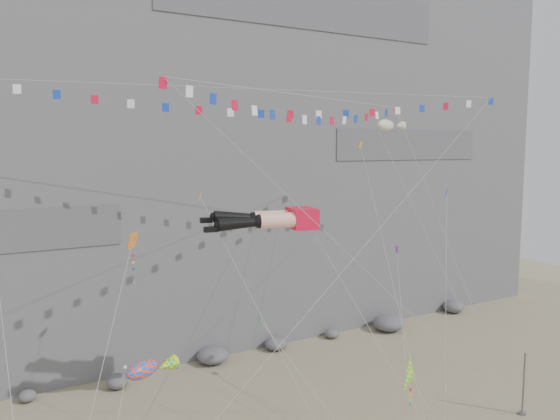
# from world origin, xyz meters

# --- Properties ---
(cliff) EXTENTS (80.00, 28.00, 50.00)m
(cliff) POSITION_xyz_m (0.00, 32.00, 25.00)
(cliff) COLOR slate
(cliff) RESTS_ON ground
(talus_boulders) EXTENTS (60.00, 3.00, 1.20)m
(talus_boulders) POSITION_xyz_m (0.00, 17.00, 0.60)
(talus_boulders) COLOR #5B5B5F
(talus_boulders) RESTS_ON ground
(anchor_pole_right) EXTENTS (0.12, 0.12, 4.28)m
(anchor_pole_right) POSITION_xyz_m (14.62, -1.38, 2.14)
(anchor_pole_right) COLOR slate
(anchor_pole_right) RESTS_ON ground
(legs_kite) EXTENTS (8.38, 15.18, 18.79)m
(legs_kite) POSITION_xyz_m (-0.92, 5.08, 13.44)
(legs_kite) COLOR red
(legs_kite) RESTS_ON ground
(flag_banner_upper) EXTENTS (36.21, 16.27, 30.75)m
(flag_banner_upper) POSITION_xyz_m (2.03, 9.87, 21.69)
(flag_banner_upper) COLOR red
(flag_banner_upper) RESTS_ON ground
(flag_banner_lower) EXTENTS (23.18, 11.61, 25.00)m
(flag_banner_lower) POSITION_xyz_m (2.30, 5.66, 20.90)
(flag_banner_lower) COLOR red
(flag_banner_lower) RESTS_ON ground
(harlequin_kite) EXTENTS (6.66, 8.00, 15.86)m
(harlequin_kite) POSITION_xyz_m (-9.68, 3.78, 13.02)
(harlequin_kite) COLOR red
(harlequin_kite) RESTS_ON ground
(fish_windsock) EXTENTS (5.63, 6.44, 9.54)m
(fish_windsock) POSITION_xyz_m (-9.84, 2.03, 6.96)
(fish_windsock) COLOR #FE410D
(fish_windsock) RESTS_ON ground
(delta_kite) EXTENTS (2.07, 6.82, 8.29)m
(delta_kite) POSITION_xyz_m (3.18, -2.82, 5.70)
(delta_kite) COLOR yellow
(delta_kite) RESTS_ON ground
(blimp_windsock) EXTENTS (3.63, 14.15, 23.34)m
(blimp_windsock) POSITION_xyz_m (11.94, 9.93, 19.42)
(blimp_windsock) COLOR beige
(blimp_windsock) RESTS_ON ground
(small_kite_a) EXTENTS (3.30, 14.80, 20.67)m
(small_kite_a) POSITION_xyz_m (-4.46, 7.18, 14.41)
(small_kite_a) COLOR orange
(small_kite_a) RESTS_ON ground
(small_kite_b) EXTENTS (6.72, 9.25, 15.21)m
(small_kite_b) POSITION_xyz_m (7.83, 3.69, 10.73)
(small_kite_b) COLOR purple
(small_kite_b) RESTS_ON ground
(small_kite_c) EXTENTS (4.80, 8.72, 12.91)m
(small_kite_c) POSITION_xyz_m (-4.10, 0.21, 8.86)
(small_kite_c) COLOR green
(small_kite_c) RESTS_ON ground
(small_kite_d) EXTENTS (7.87, 17.09, 25.39)m
(small_kite_d) POSITION_xyz_m (9.16, 9.29, 17.43)
(small_kite_d) COLOR orange
(small_kite_d) RESTS_ON ground
(small_kite_e) EXTENTS (7.40, 7.57, 17.65)m
(small_kite_e) POSITION_xyz_m (10.21, 1.77, 14.60)
(small_kite_e) COLOR #1436B0
(small_kite_e) RESTS_ON ground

